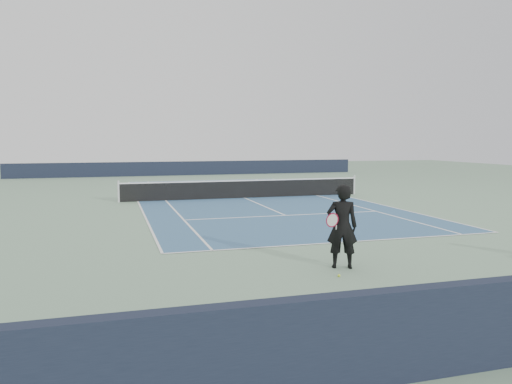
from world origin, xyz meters
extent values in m
plane|color=gray|center=(0.00, 0.00, 0.00)|extent=(80.00, 80.00, 0.00)
cube|color=#365B80|center=(0.00, 0.00, 0.01)|extent=(10.97, 23.77, 0.01)
cylinder|color=silver|center=(-6.40, 0.00, 0.54)|extent=(0.10, 0.10, 1.07)
cylinder|color=silver|center=(6.40, 0.00, 0.54)|extent=(0.10, 0.10, 1.07)
cube|color=black|center=(0.00, 0.00, 0.46)|extent=(12.80, 0.03, 0.90)
cube|color=white|center=(0.00, 0.00, 0.93)|extent=(12.80, 0.04, 0.06)
cube|color=black|center=(0.00, 17.88, 0.60)|extent=(30.00, 0.25, 1.20)
imported|color=black|center=(-1.50, -14.55, 1.01)|extent=(0.90, 0.77, 2.02)
torus|color=maroon|center=(-1.78, -14.60, 1.18)|extent=(0.34, 0.18, 0.36)
cylinder|color=white|center=(-1.78, -14.60, 1.18)|extent=(0.29, 0.14, 0.32)
cylinder|color=white|center=(-1.66, -14.57, 0.92)|extent=(0.08, 0.13, 0.27)
sphere|color=#D2E62F|center=(-1.91, -15.27, 0.03)|extent=(0.06, 0.06, 0.06)
camera|label=1|loc=(-6.78, -25.22, 3.07)|focal=35.00mm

